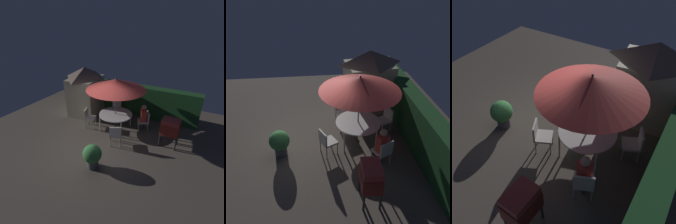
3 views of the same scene
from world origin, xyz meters
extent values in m
plane|color=brown|center=(0.00, 0.00, 0.00)|extent=(11.00, 11.00, 0.00)
cube|color=#1E4C23|center=(0.00, 3.50, 0.80)|extent=(7.43, 0.54, 1.60)
cube|color=#C6B793|center=(-1.86, 2.38, 0.98)|extent=(1.60, 1.92, 1.97)
pyramid|color=brown|center=(-1.86, 2.38, 2.23)|extent=(1.70, 2.03, 0.53)
cube|color=gray|center=(-1.97, 3.26, 0.77)|extent=(0.59, 0.10, 1.53)
cylinder|color=white|center=(0.32, 1.57, 0.77)|extent=(1.50, 1.50, 0.04)
cylinder|color=beige|center=(-0.20, 1.05, 0.38)|extent=(0.05, 0.05, 0.75)
cylinder|color=beige|center=(0.84, 1.05, 0.38)|extent=(0.05, 0.05, 0.75)
cylinder|color=beige|center=(-0.20, 2.09, 0.38)|extent=(0.05, 0.05, 0.75)
cylinder|color=beige|center=(0.84, 2.09, 0.38)|extent=(0.05, 0.05, 0.75)
cylinder|color=#4C4C51|center=(0.32, 1.57, 1.20)|extent=(0.04, 0.04, 2.40)
cone|color=#B73833|center=(0.32, 1.57, 2.18)|extent=(2.55, 2.55, 0.44)
sphere|color=#4C4C51|center=(0.32, 1.57, 2.43)|extent=(0.06, 0.06, 0.06)
cube|color=maroon|center=(2.77, 1.44, 0.78)|extent=(0.72, 0.53, 0.45)
cube|color=maroon|center=(2.77, 1.44, 1.10)|extent=(0.69, 0.50, 0.20)
cylinder|color=#262628|center=(2.46, 1.23, 0.28)|extent=(0.06, 0.06, 0.55)
cylinder|color=#262628|center=(3.08, 1.23, 0.28)|extent=(0.06, 0.06, 0.55)
cylinder|color=#262628|center=(2.46, 1.65, 0.28)|extent=(0.06, 0.06, 0.55)
cylinder|color=#262628|center=(3.08, 1.65, 0.28)|extent=(0.06, 0.06, 0.55)
cube|color=silver|center=(1.46, 2.10, 0.45)|extent=(0.61, 0.61, 0.06)
cube|color=silver|center=(1.65, 2.18, 0.68)|extent=(0.24, 0.44, 0.45)
cylinder|color=#AFABA3|center=(1.73, 2.00, 0.23)|extent=(0.04, 0.04, 0.45)
cylinder|color=#AFABA3|center=(1.56, 2.36, 0.23)|extent=(0.04, 0.04, 0.45)
cylinder|color=#AFABA3|center=(1.36, 1.83, 0.23)|extent=(0.04, 0.04, 0.45)
cylinder|color=#AFABA3|center=(1.19, 2.19, 0.23)|extent=(0.04, 0.04, 0.45)
cube|color=silver|center=(-0.14, 2.61, 0.45)|extent=(0.61, 0.61, 0.06)
cube|color=silver|center=(-0.23, 2.80, 0.68)|extent=(0.44, 0.23, 0.45)
cylinder|color=#AFABA3|center=(-0.04, 2.87, 0.23)|extent=(0.04, 0.04, 0.45)
cylinder|color=#AFABA3|center=(-0.41, 2.71, 0.23)|extent=(0.04, 0.04, 0.45)
cylinder|color=#AFABA3|center=(0.12, 2.51, 0.23)|extent=(0.04, 0.04, 0.45)
cylinder|color=#AFABA3|center=(-0.24, 2.34, 0.23)|extent=(0.04, 0.04, 0.45)
cube|color=silver|center=(-0.82, 1.20, 0.45)|extent=(0.58, 0.58, 0.06)
cube|color=silver|center=(-1.02, 1.14, 0.68)|extent=(0.19, 0.45, 0.45)
cylinder|color=#AFABA3|center=(-1.08, 1.33, 0.23)|extent=(0.04, 0.04, 0.45)
cylinder|color=#AFABA3|center=(-0.95, 0.95, 0.23)|extent=(0.04, 0.04, 0.45)
cylinder|color=#AFABA3|center=(-0.70, 1.45, 0.23)|extent=(0.04, 0.04, 0.45)
cylinder|color=#AFABA3|center=(-0.57, 1.07, 0.23)|extent=(0.04, 0.04, 0.45)
cube|color=silver|center=(0.83, 0.54, 0.45)|extent=(0.62, 0.62, 0.06)
cube|color=silver|center=(0.92, 0.35, 0.68)|extent=(0.43, 0.25, 0.45)
cylinder|color=#AFABA3|center=(0.74, 0.28, 0.23)|extent=(0.04, 0.04, 0.45)
cylinder|color=#AFABA3|center=(1.09, 0.45, 0.23)|extent=(0.04, 0.04, 0.45)
cylinder|color=#AFABA3|center=(0.56, 0.63, 0.23)|extent=(0.04, 0.04, 0.45)
cylinder|color=#AFABA3|center=(0.92, 0.81, 0.23)|extent=(0.04, 0.04, 0.45)
cylinder|color=#4C4C51|center=(0.75, -1.00, 0.15)|extent=(0.38, 0.38, 0.29)
sphere|color=#3D8442|center=(0.75, -1.00, 0.57)|extent=(0.65, 0.65, 0.65)
cube|color=#CC3D33|center=(1.46, 2.10, 0.76)|extent=(0.36, 0.41, 0.55)
sphere|color=tan|center=(1.46, 2.10, 1.15)|extent=(0.22, 0.22, 0.22)
cylinder|color=#383347|center=(1.46, 2.10, 0.24)|extent=(0.10, 0.10, 0.48)
camera|label=1|loc=(3.54, -4.85, 4.52)|focal=28.73mm
camera|label=2|loc=(6.72, 0.18, 5.28)|focal=37.98mm
camera|label=3|loc=(4.37, 3.39, 5.24)|focal=39.63mm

